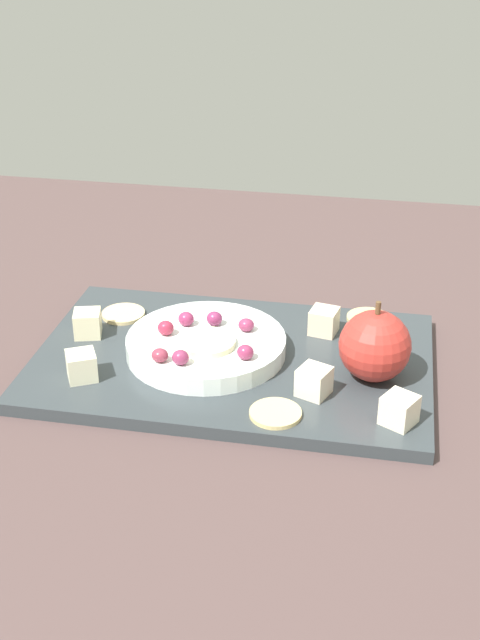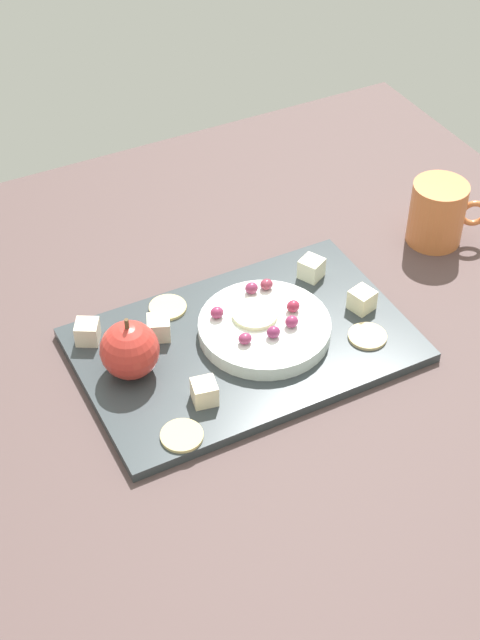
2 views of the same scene
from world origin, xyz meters
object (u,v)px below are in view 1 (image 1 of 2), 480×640
at_px(cheese_cube_4, 314,381).
at_px(grape_1, 186,320).
at_px(serving_dish, 206,345).
at_px(grape_4, 166,328).
at_px(grape_6, 180,357).
at_px(apple_slice_0, 207,342).
at_px(cracker_0, 123,314).
at_px(cracker_2, 368,318).
at_px(platter, 233,361).
at_px(cheese_cube_3, 82,366).
at_px(grape_3, 245,352).
at_px(cracker_1, 275,413).
at_px(cheese_cube_0, 88,323).
at_px(grape_5, 160,355).
at_px(grape_2, 214,318).
at_px(cheese_cube_2, 399,410).
at_px(grape_0, 246,325).
at_px(cheese_cube_1, 324,321).
at_px(apple_whole, 375,346).

bearing_deg(cheese_cube_4, grape_1, 152.23).
bearing_deg(serving_dish, grape_4, -176.52).
distance_m(grape_6, apple_slice_0, 0.04).
bearing_deg(cracker_0, cracker_2, 8.59).
distance_m(platter, cheese_cube_3, 0.15).
bearing_deg(grape_3, cheese_cube_3, -167.49).
height_order(serving_dish, cracker_0, serving_dish).
bearing_deg(cheese_cube_3, cracker_0, 90.64).
relative_size(grape_1, grape_3, 1.00).
distance_m(cracker_1, grape_1, 0.16).
distance_m(cheese_cube_0, grape_5, 0.12).
relative_size(cheese_cube_3, grape_2, 1.66).
distance_m(cracker_2, grape_4, 0.22).
distance_m(cheese_cube_4, cracker_2, 0.16).
height_order(cheese_cube_2, cracker_1, cheese_cube_2).
bearing_deg(cheese_cube_3, grape_2, 41.18).
distance_m(grape_2, grape_6, 0.08).
bearing_deg(grape_0, cracker_2, 34.33).
bearing_deg(grape_2, grape_4, -146.06).
xyz_separation_m(cheese_cube_0, cheese_cube_1, (0.24, 0.05, 0.00)).
relative_size(cheese_cube_3, cracker_2, 0.57).
xyz_separation_m(apple_whole, cracker_2, (-0.01, 0.12, -0.03)).
height_order(cracker_2, apple_slice_0, apple_slice_0).
relative_size(cheese_cube_1, grape_1, 1.66).
relative_size(cheese_cube_4, grape_2, 1.66).
relative_size(platter, grape_3, 24.13).
height_order(cheese_cube_4, cracker_1, cheese_cube_4).
distance_m(cheese_cube_4, grape_6, 0.13).
height_order(cheese_cube_1, grape_3, grape_3).
distance_m(apple_whole, cheese_cube_3, 0.28).
height_order(serving_dish, grape_3, grape_3).
relative_size(apple_whole, cracker_2, 1.46).
relative_size(cheese_cube_1, grape_5, 1.66).
bearing_deg(cheese_cube_2, grape_4, 160.09).
bearing_deg(grape_3, grape_1, 143.20).
distance_m(grape_3, grape_4, 0.09).
bearing_deg(cracker_1, grape_6, 157.55).
height_order(grape_3, apple_slice_0, grape_3).
relative_size(cracker_2, grape_2, 2.88).
relative_size(cracker_1, grape_6, 2.88).
height_order(grape_1, grape_2, same).
height_order(cheese_cube_1, cracker_2, cheese_cube_1).
height_order(cheese_cube_4, grape_4, grape_4).
height_order(cracker_0, grape_2, grape_2).
bearing_deg(grape_1, cheese_cube_2, -25.93).
distance_m(grape_0, grape_5, 0.10).
distance_m(cheese_cube_4, cracker_0, 0.25).
bearing_deg(apple_slice_0, grape_2, 92.61).
bearing_deg(grape_0, cracker_0, 163.87).
bearing_deg(serving_dish, cracker_0, 149.68).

